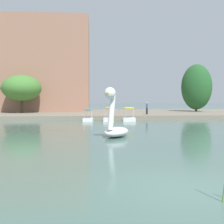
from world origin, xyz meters
TOP-DOWN VIEW (x-y plane):
  - ground_plane at (0.00, 0.00)m, footprint 422.37×422.37m
  - shore_bank_far at (0.00, 37.29)m, footprint 119.67×23.33m
  - swan_boat at (-0.80, 10.33)m, footprint 2.35×2.88m
  - pedal_boat_yellow at (2.20, 23.75)m, footprint 1.55×2.30m
  - pedal_boat_orange at (-0.12, 23.79)m, footprint 1.27×2.22m
  - pedal_boat_teal at (-2.37, 24.04)m, footprint 1.23×1.99m
  - tree_willow_overhanging at (15.56, 37.35)m, footprint 6.49×6.51m
  - tree_broadleaf_left at (-11.94, 34.61)m, footprint 5.85×6.01m
  - person_on_path at (5.38, 28.92)m, footprint 0.22×0.22m
  - apartment_block at (-13.96, 41.25)m, footprint 23.99×9.12m

SIDE VIEW (x-z plane):
  - ground_plane at x=0.00m, z-range 0.00..0.00m
  - shore_bank_far at x=0.00m, z-range 0.00..0.49m
  - pedal_boat_orange at x=-0.12m, z-range -0.39..1.18m
  - pedal_boat_teal at x=-2.37m, z-range -0.26..1.14m
  - pedal_boat_yellow at x=2.20m, z-range -0.34..1.22m
  - swan_boat at x=-0.80m, z-range -0.74..2.36m
  - person_on_path at x=5.38m, z-range 0.52..2.12m
  - tree_broadleaf_left at x=-11.94m, z-range 1.35..6.87m
  - tree_willow_overhanging at x=15.56m, z-range 0.65..8.42m
  - apartment_block at x=-13.96m, z-range 0.49..15.85m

